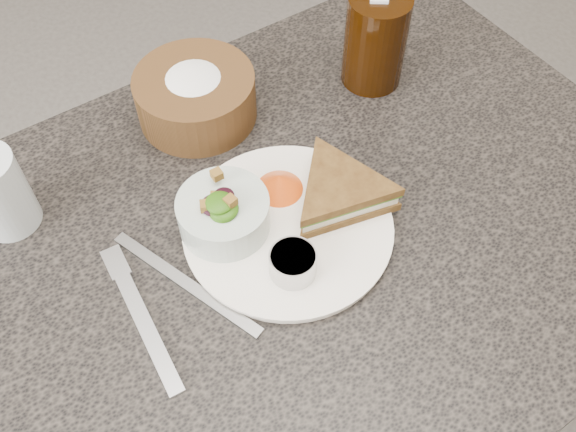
# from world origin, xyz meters

# --- Properties ---
(floor) EXTENTS (6.00, 6.00, 0.00)m
(floor) POSITION_xyz_m (0.00, 0.00, 0.00)
(floor) COLOR #625F5C
(floor) RESTS_ON ground
(dining_table) EXTENTS (1.00, 0.70, 0.75)m
(dining_table) POSITION_xyz_m (0.00, 0.00, 0.38)
(dining_table) COLOR black
(dining_table) RESTS_ON floor
(dinner_plate) EXTENTS (0.25, 0.25, 0.01)m
(dinner_plate) POSITION_xyz_m (0.01, 0.00, 0.76)
(dinner_plate) COLOR white
(dinner_plate) RESTS_ON dining_table
(sandwich) EXTENTS (0.19, 0.19, 0.04)m
(sandwich) POSITION_xyz_m (0.08, -0.00, 0.78)
(sandwich) COLOR brown
(sandwich) RESTS_ON dinner_plate
(salad_bowl) EXTENTS (0.14, 0.14, 0.06)m
(salad_bowl) POSITION_xyz_m (-0.06, 0.05, 0.79)
(salad_bowl) COLOR #ACBDB4
(salad_bowl) RESTS_ON dinner_plate
(dressing_ramekin) EXTENTS (0.06, 0.06, 0.03)m
(dressing_ramekin) POSITION_xyz_m (-0.03, -0.05, 0.78)
(dressing_ramekin) COLOR #AFAFAF
(dressing_ramekin) RESTS_ON dinner_plate
(orange_wedge) EXTENTS (0.08, 0.08, 0.03)m
(orange_wedge) POSITION_xyz_m (0.03, 0.06, 0.77)
(orange_wedge) COLOR #EB5011
(orange_wedge) RESTS_ON dinner_plate
(fork) EXTENTS (0.03, 0.18, 0.00)m
(fork) POSITION_xyz_m (-0.20, -0.01, 0.75)
(fork) COLOR #AFB1B6
(fork) RESTS_ON dining_table
(knife) EXTENTS (0.09, 0.21, 0.00)m
(knife) POSITION_xyz_m (-0.14, 0.01, 0.75)
(knife) COLOR #939597
(knife) RESTS_ON dining_table
(bread_basket) EXTENTS (0.20, 0.20, 0.09)m
(bread_basket) POSITION_xyz_m (0.01, 0.24, 0.80)
(bread_basket) COLOR #492D17
(bread_basket) RESTS_ON dining_table
(cola_glass) EXTENTS (0.11, 0.11, 0.15)m
(cola_glass) POSITION_xyz_m (0.26, 0.16, 0.82)
(cola_glass) COLOR black
(cola_glass) RESTS_ON dining_table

